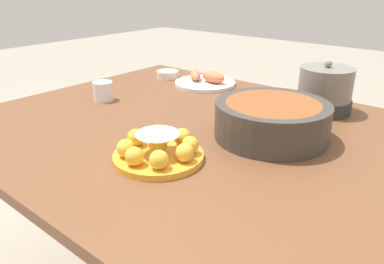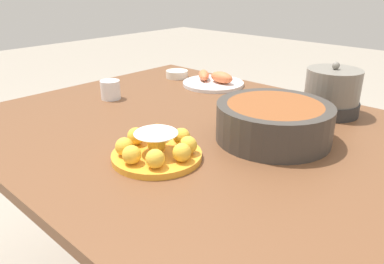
% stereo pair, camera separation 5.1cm
% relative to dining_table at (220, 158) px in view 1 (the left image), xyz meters
% --- Properties ---
extents(dining_table, '(1.55, 1.09, 0.72)m').
position_rel_dining_table_xyz_m(dining_table, '(0.00, 0.00, 0.00)').
color(dining_table, brown).
rests_on(dining_table, ground_plane).
extents(cake_plate, '(0.22, 0.22, 0.08)m').
position_rel_dining_table_xyz_m(cake_plate, '(-0.02, -0.23, 0.10)').
color(cake_plate, gold).
rests_on(cake_plate, dining_table).
extents(serving_bowl, '(0.31, 0.31, 0.10)m').
position_rel_dining_table_xyz_m(serving_bowl, '(0.12, 0.07, 0.13)').
color(serving_bowl, '#3D3833').
rests_on(serving_bowl, dining_table).
extents(sauce_bowl, '(0.10, 0.10, 0.03)m').
position_rel_dining_table_xyz_m(sauce_bowl, '(-0.56, 0.37, 0.09)').
color(sauce_bowl, silver).
rests_on(sauce_bowl, dining_table).
extents(seafood_platter, '(0.25, 0.25, 0.06)m').
position_rel_dining_table_xyz_m(seafood_platter, '(-0.36, 0.39, 0.09)').
color(seafood_platter, silver).
rests_on(seafood_platter, dining_table).
extents(cup_far, '(0.07, 0.07, 0.07)m').
position_rel_dining_table_xyz_m(cup_far, '(-0.51, -0.01, 0.11)').
color(cup_far, white).
rests_on(cup_far, dining_table).
extents(warming_pot, '(0.18, 0.18, 0.17)m').
position_rel_dining_table_xyz_m(warming_pot, '(0.14, 0.38, 0.15)').
color(warming_pot, '#2D2D2D').
rests_on(warming_pot, dining_table).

